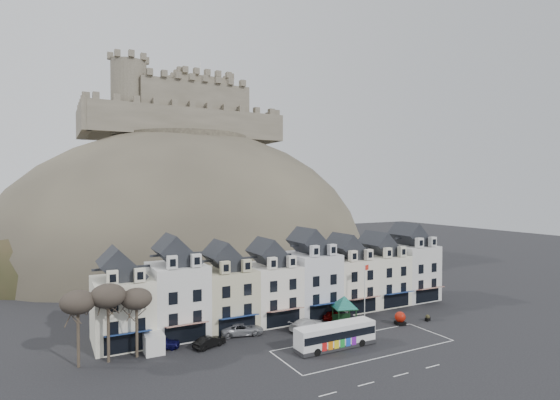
% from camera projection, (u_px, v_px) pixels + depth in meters
% --- Properties ---
extents(ground, '(300.00, 300.00, 0.00)m').
position_uv_depth(ground, '(358.00, 352.00, 50.71)').
color(ground, black).
rests_on(ground, ground).
extents(coach_bay_markings, '(22.00, 7.50, 0.01)m').
position_uv_depth(coach_bay_markings, '(365.00, 346.00, 52.75)').
color(coach_bay_markings, silver).
rests_on(coach_bay_markings, ground).
extents(townhouse_terrace, '(54.40, 9.35, 11.80)m').
position_uv_depth(townhouse_terrace, '(292.00, 281.00, 64.74)').
color(townhouse_terrace, white).
rests_on(townhouse_terrace, ground).
extents(castle_hill, '(100.00, 76.00, 68.00)m').
position_uv_depth(castle_hill, '(194.00, 262.00, 112.19)').
color(castle_hill, '#3D372F').
rests_on(castle_hill, ground).
extents(castle, '(50.20, 22.20, 22.00)m').
position_uv_depth(castle, '(183.00, 110.00, 116.94)').
color(castle, brown).
rests_on(castle, ground).
extents(tree_left_far, '(3.61, 3.61, 8.24)m').
position_uv_depth(tree_left_far, '(78.00, 303.00, 46.22)').
color(tree_left_far, '#3A2D25').
rests_on(tree_left_far, ground).
extents(tree_left_mid, '(3.78, 3.78, 8.64)m').
position_uv_depth(tree_left_mid, '(108.00, 296.00, 47.61)').
color(tree_left_mid, '#3A2D25').
rests_on(tree_left_mid, ground).
extents(tree_left_near, '(3.43, 3.43, 7.84)m').
position_uv_depth(tree_left_near, '(137.00, 299.00, 49.04)').
color(tree_left_near, '#3A2D25').
rests_on(tree_left_near, ground).
extents(bus, '(10.29, 2.43, 2.90)m').
position_uv_depth(bus, '(335.00, 335.00, 51.98)').
color(bus, '#262628').
rests_on(bus, ground).
extents(bus_shelter, '(5.97, 5.97, 3.93)m').
position_uv_depth(bus_shelter, '(344.00, 302.00, 61.36)').
color(bus_shelter, black).
rests_on(bus_shelter, ground).
extents(red_buoy, '(1.49, 1.49, 1.85)m').
position_uv_depth(red_buoy, '(400.00, 318.00, 60.87)').
color(red_buoy, black).
rests_on(red_buoy, ground).
extents(flagpole, '(1.11, 0.52, 8.22)m').
position_uv_depth(flagpole, '(365.00, 288.00, 62.70)').
color(flagpole, silver).
rests_on(flagpole, ground).
extents(white_van, '(2.25, 4.98, 2.25)m').
position_uv_depth(white_van, '(152.00, 340.00, 51.42)').
color(white_van, white).
rests_on(white_van, ground).
extents(planter_west, '(1.13, 0.87, 1.01)m').
position_uv_depth(planter_west, '(401.00, 317.00, 63.10)').
color(planter_west, black).
rests_on(planter_west, ground).
extents(planter_east, '(1.00, 0.71, 0.91)m').
position_uv_depth(planter_east, '(428.00, 318.00, 62.69)').
color(planter_east, black).
rests_on(planter_east, ground).
extents(car_navy, '(4.69, 3.27, 1.48)m').
position_uv_depth(car_navy, '(161.00, 343.00, 51.76)').
color(car_navy, '#0D0C3E').
rests_on(car_navy, ground).
extents(car_black, '(4.30, 2.71, 1.34)m').
position_uv_depth(car_black, '(209.00, 342.00, 52.21)').
color(car_black, black).
rests_on(car_black, ground).
extents(car_silver, '(5.97, 3.81, 1.56)m').
position_uv_depth(car_silver, '(242.00, 329.00, 56.68)').
color(car_silver, '#929398').
rests_on(car_silver, ground).
extents(car_white, '(5.72, 3.37, 1.55)m').
position_uv_depth(car_white, '(307.00, 324.00, 58.54)').
color(car_white, silver).
rests_on(car_white, ground).
extents(car_maroon, '(4.08, 2.24, 1.31)m').
position_uv_depth(car_maroon, '(334.00, 315.00, 63.20)').
color(car_maroon, '#580605').
rests_on(car_maroon, ground).
extents(car_charcoal, '(4.09, 2.63, 1.27)m').
position_uv_depth(car_charcoal, '(340.00, 314.00, 64.08)').
color(car_charcoal, black).
rests_on(car_charcoal, ground).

